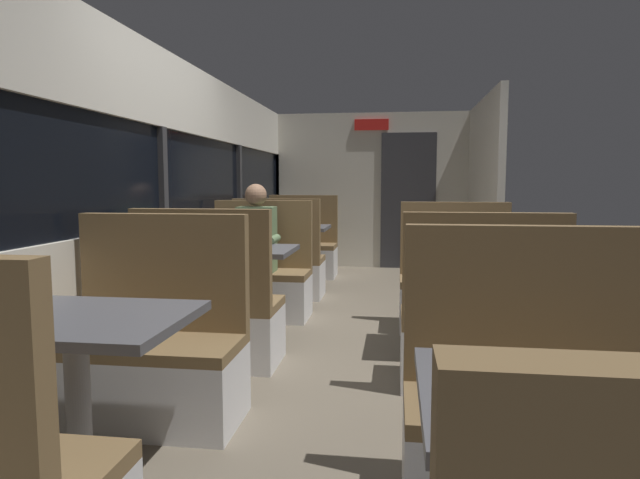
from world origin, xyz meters
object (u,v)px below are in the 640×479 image
Objects in this scene: bench_rear_aisle_facing_end at (479,336)px; dining_table_mid_window at (238,260)px; bench_far_window_facing_entry at (301,252)px; coffee_cup_secondary at (32,312)px; bench_far_window_facing_end at (280,268)px; bench_front_aisle_facing_entry at (529,430)px; dining_table_far_window at (292,234)px; dining_table_rear_aisle at (466,269)px; bench_near_window_facing_entry at (154,360)px; bench_mid_window_facing_entry at (260,282)px; seated_passenger at (258,262)px; bench_rear_aisle_facing_entry at (455,292)px; dining_table_front_aisle at (600,435)px; coffee_cup_primary at (481,250)px; dining_table_near_window at (75,340)px; bench_mid_window_facing_end at (210,318)px.

dining_table_mid_window is at bearing 153.32° from bench_rear_aisle_facing_end.
bench_far_window_facing_entry reaches higher than coffee_cup_secondary.
bench_front_aisle_facing_entry is at bearing -64.89° from bench_far_window_facing_end.
dining_table_far_window is at bearing -90.00° from bench_far_window_facing_entry.
dining_table_far_window is 1.00× the size of dining_table_rear_aisle.
bench_near_window_facing_entry and bench_mid_window_facing_entry have the same top height.
dining_table_mid_window is 2.47m from coffee_cup_secondary.
bench_rear_aisle_facing_entry is at bearing -4.08° from seated_passenger.
bench_front_aisle_facing_entry is 1.00× the size of bench_rear_aisle_facing_entry.
bench_far_window_facing_end and bench_rear_aisle_facing_end have the same top height.
dining_table_far_window and dining_table_front_aisle have the same top height.
bench_far_window_facing_entry is (0.00, 2.31, 0.00)m from bench_mid_window_facing_entry.
bench_front_aisle_facing_entry and bench_rear_aisle_facing_end have the same top height.
bench_far_window_facing_entry is at bearing 125.50° from bench_rear_aisle_facing_entry.
seated_passenger is (-1.79, 2.84, 0.21)m from bench_front_aisle_facing_entry.
coffee_cup_primary is at bearing -24.82° from seated_passenger.
bench_far_window_facing_end is at bearing 90.00° from dining_table_near_window.
coffee_cup_primary and coffee_cup_secondary have the same top height.
bench_mid_window_facing_end reaches higher than coffee_cup_secondary.
coffee_cup_secondary is at bearing -129.51° from dining_table_rear_aisle.
dining_table_far_window is 0.71× the size of seated_passenger.
dining_table_far_window is 0.82× the size of bench_rear_aisle_facing_end.
bench_mid_window_facing_entry is 4.04m from dining_table_front_aisle.
bench_mid_window_facing_entry is at bearing 90.00° from dining_table_mid_window.
seated_passenger is (0.00, -0.07, 0.21)m from bench_mid_window_facing_entry.
dining_table_mid_window is 0.82× the size of bench_far_window_facing_entry.
bench_near_window_facing_entry is at bearing -90.00° from bench_mid_window_facing_end.
coffee_cup_primary is at bearing 87.28° from bench_front_aisle_facing_entry.
dining_table_front_aisle is at bearing -63.62° from bench_mid_window_facing_entry.
bench_front_aisle_facing_entry is (0.00, 0.70, -0.31)m from dining_table_front_aisle.
bench_rear_aisle_facing_end is (1.79, -0.90, -0.31)m from dining_table_mid_window.
bench_mid_window_facing_end is 1.00× the size of bench_far_window_facing_entry.
bench_mid_window_facing_end and bench_rear_aisle_facing_end have the same top height.
bench_rear_aisle_facing_entry is (1.79, -0.20, 0.00)m from bench_mid_window_facing_entry.
bench_near_window_facing_entry is 2.25m from seated_passenger.
seated_passenger is (0.00, 2.24, 0.21)m from bench_near_window_facing_entry.
dining_table_front_aisle is 2.03m from bench_rear_aisle_facing_end.
dining_table_near_window is 1.82m from bench_front_aisle_facing_entry.
bench_mid_window_facing_entry is at bearing 153.39° from coffee_cup_primary.
bench_rear_aisle_facing_end reaches higher than dining_table_far_window.
bench_mid_window_facing_end is 1.00× the size of bench_rear_aisle_facing_entry.
coffee_cup_secondary is at bearing -94.98° from bench_near_window_facing_entry.
dining_table_near_window is at bearing -176.82° from bench_front_aisle_facing_entry.
bench_mid_window_facing_end is 1.80m from bench_rear_aisle_facing_end.
bench_front_aisle_facing_entry is at bearing 7.67° from coffee_cup_secondary.
bench_near_window_facing_entry is 3.93m from dining_table_far_window.
bench_mid_window_facing_entry is 3.42m from bench_front_aisle_facing_entry.
bench_far_window_facing_end is (0.00, 2.31, 0.00)m from bench_mid_window_facing_end.
bench_mid_window_facing_entry is at bearing -90.00° from bench_far_window_facing_end.
bench_near_window_facing_entry is at bearing -130.32° from bench_rear_aisle_facing_entry.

